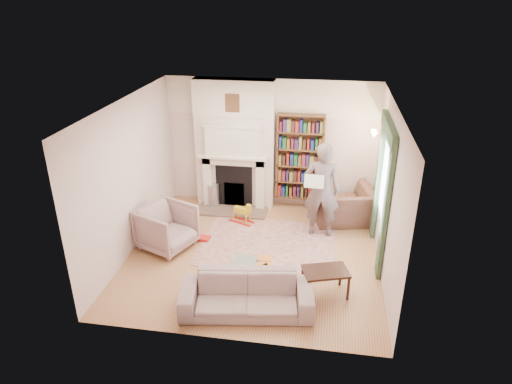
% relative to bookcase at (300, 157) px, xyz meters
% --- Properties ---
extents(floor, '(4.50, 4.50, 0.00)m').
position_rel_bookcase_xyz_m(floor, '(-0.65, -2.12, -1.18)').
color(floor, '#975D3C').
rests_on(floor, ground).
extents(ceiling, '(4.50, 4.50, 0.00)m').
position_rel_bookcase_xyz_m(ceiling, '(-0.65, -2.12, 1.62)').
color(ceiling, white).
rests_on(ceiling, wall_back).
extents(wall_back, '(4.50, 0.00, 4.50)m').
position_rel_bookcase_xyz_m(wall_back, '(-0.65, 0.13, 0.22)').
color(wall_back, silver).
rests_on(wall_back, floor).
extents(wall_front, '(4.50, 0.00, 4.50)m').
position_rel_bookcase_xyz_m(wall_front, '(-0.65, -4.37, 0.22)').
color(wall_front, silver).
rests_on(wall_front, floor).
extents(wall_left, '(0.00, 4.50, 4.50)m').
position_rel_bookcase_xyz_m(wall_left, '(-2.90, -2.12, 0.22)').
color(wall_left, silver).
rests_on(wall_left, floor).
extents(wall_right, '(0.00, 4.50, 4.50)m').
position_rel_bookcase_xyz_m(wall_right, '(1.60, -2.12, 0.22)').
color(wall_right, silver).
rests_on(wall_right, floor).
extents(fireplace, '(1.70, 0.58, 2.80)m').
position_rel_bookcase_xyz_m(fireplace, '(-1.40, -0.07, 0.21)').
color(fireplace, silver).
rests_on(fireplace, floor).
extents(bookcase, '(1.00, 0.24, 1.85)m').
position_rel_bookcase_xyz_m(bookcase, '(0.00, 0.00, 0.00)').
color(bookcase, brown).
rests_on(bookcase, floor).
extents(window, '(0.02, 0.90, 1.30)m').
position_rel_bookcase_xyz_m(window, '(1.58, -1.72, 0.27)').
color(window, silver).
rests_on(window, wall_right).
extents(curtain_left, '(0.07, 0.32, 2.40)m').
position_rel_bookcase_xyz_m(curtain_left, '(1.55, -2.42, 0.02)').
color(curtain_left, '#2B4029').
rests_on(curtain_left, floor).
extents(curtain_right, '(0.07, 0.32, 2.40)m').
position_rel_bookcase_xyz_m(curtain_right, '(1.55, -1.02, 0.02)').
color(curtain_right, '#2B4029').
rests_on(curtain_right, floor).
extents(pelmet, '(0.09, 1.70, 0.24)m').
position_rel_bookcase_xyz_m(pelmet, '(1.54, -1.72, 1.20)').
color(pelmet, '#2B4029').
rests_on(pelmet, wall_right).
extents(wall_sconce, '(0.20, 0.24, 0.24)m').
position_rel_bookcase_xyz_m(wall_sconce, '(1.38, -0.62, 0.72)').
color(wall_sconce, gold).
rests_on(wall_sconce, wall_right).
extents(rug, '(2.56, 1.98, 0.01)m').
position_rel_bookcase_xyz_m(rug, '(-0.43, -1.72, -1.17)').
color(rug, beige).
rests_on(rug, floor).
extents(armchair_reading, '(1.36, 1.26, 0.76)m').
position_rel_bookcase_xyz_m(armchair_reading, '(0.96, -0.55, -0.80)').
color(armchair_reading, '#50362B').
rests_on(armchair_reading, floor).
extents(armchair_left, '(1.19, 1.18, 0.83)m').
position_rel_bookcase_xyz_m(armchair_left, '(-2.29, -2.13, -0.76)').
color(armchair_left, '#BCA89B').
rests_on(armchair_left, floor).
extents(sofa, '(2.08, 1.05, 0.58)m').
position_rel_bookcase_xyz_m(sofa, '(-0.50, -3.71, -0.89)').
color(sofa, '#A49B88').
rests_on(sofa, floor).
extents(man_reading, '(0.71, 0.48, 1.91)m').
position_rel_bookcase_xyz_m(man_reading, '(0.51, -1.15, -0.22)').
color(man_reading, '#60504D').
rests_on(man_reading, floor).
extents(newspaper, '(0.37, 0.12, 0.25)m').
position_rel_bookcase_xyz_m(newspaper, '(0.36, -1.35, 0.03)').
color(newspaper, silver).
rests_on(newspaper, man_reading).
extents(coffee_table, '(0.80, 0.64, 0.45)m').
position_rel_bookcase_xyz_m(coffee_table, '(0.66, -3.11, -0.95)').
color(coffee_table, black).
rests_on(coffee_table, floor).
extents(paraffin_heater, '(0.31, 0.31, 0.55)m').
position_rel_bookcase_xyz_m(paraffin_heater, '(-1.85, -0.33, -0.90)').
color(paraffin_heater, '#ABAFB3').
rests_on(paraffin_heater, floor).
extents(rocking_horse, '(0.56, 0.39, 0.46)m').
position_rel_bookcase_xyz_m(rocking_horse, '(-1.10, -0.94, -0.95)').
color(rocking_horse, gold).
rests_on(rocking_horse, rug).
extents(board_game, '(0.47, 0.47, 0.03)m').
position_rel_bookcase_xyz_m(board_game, '(-0.77, -2.43, -1.15)').
color(board_game, gold).
rests_on(board_game, rug).
extents(game_box_lid, '(0.31, 0.23, 0.05)m').
position_rel_bookcase_xyz_m(game_box_lid, '(-1.73, -1.76, -1.14)').
color(game_box_lid, red).
rests_on(game_box_lid, rug).
extents(comic_annuals, '(0.63, 0.62, 0.02)m').
position_rel_bookcase_xyz_m(comic_annuals, '(-0.45, -2.48, -1.16)').
color(comic_annuals, red).
rests_on(comic_annuals, rug).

